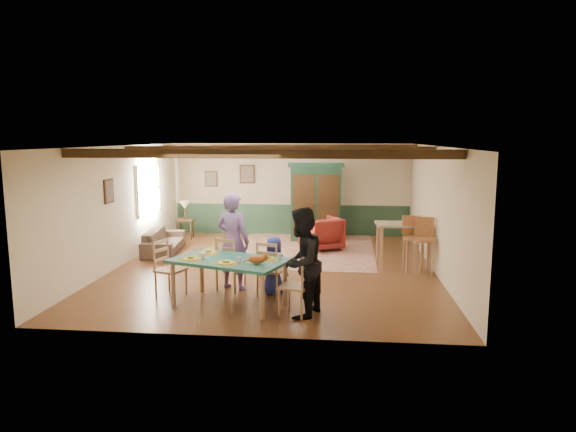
# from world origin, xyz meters

# --- Properties ---
(floor) EXTENTS (8.00, 8.00, 0.00)m
(floor) POSITION_xyz_m (0.00, 0.00, 0.00)
(floor) COLOR #502C16
(floor) RESTS_ON ground
(wall_back) EXTENTS (7.00, 0.02, 2.70)m
(wall_back) POSITION_xyz_m (0.00, 4.00, 1.35)
(wall_back) COLOR beige
(wall_back) RESTS_ON floor
(wall_left) EXTENTS (0.02, 8.00, 2.70)m
(wall_left) POSITION_xyz_m (-3.50, 0.00, 1.35)
(wall_left) COLOR beige
(wall_left) RESTS_ON floor
(wall_right) EXTENTS (0.02, 8.00, 2.70)m
(wall_right) POSITION_xyz_m (3.50, 0.00, 1.35)
(wall_right) COLOR beige
(wall_right) RESTS_ON floor
(ceiling) EXTENTS (7.00, 8.00, 0.02)m
(ceiling) POSITION_xyz_m (0.00, 0.00, 2.70)
(ceiling) COLOR white
(ceiling) RESTS_ON wall_back
(wainscot_back) EXTENTS (6.95, 0.03, 0.90)m
(wainscot_back) POSITION_xyz_m (0.00, 3.98, 0.45)
(wainscot_back) COLOR #223E2A
(wainscot_back) RESTS_ON floor
(ceiling_beam_front) EXTENTS (6.95, 0.16, 0.16)m
(ceiling_beam_front) POSITION_xyz_m (0.00, -2.30, 2.61)
(ceiling_beam_front) COLOR black
(ceiling_beam_front) RESTS_ON ceiling
(ceiling_beam_mid) EXTENTS (6.95, 0.16, 0.16)m
(ceiling_beam_mid) POSITION_xyz_m (0.00, 0.40, 2.61)
(ceiling_beam_mid) COLOR black
(ceiling_beam_mid) RESTS_ON ceiling
(ceiling_beam_back) EXTENTS (6.95, 0.16, 0.16)m
(ceiling_beam_back) POSITION_xyz_m (0.00, 3.00, 2.61)
(ceiling_beam_back) COLOR black
(ceiling_beam_back) RESTS_ON ceiling
(window_left) EXTENTS (0.06, 1.60, 1.30)m
(window_left) POSITION_xyz_m (-3.47, 1.70, 1.55)
(window_left) COLOR white
(window_left) RESTS_ON wall_left
(picture_left_wall) EXTENTS (0.04, 0.42, 0.52)m
(picture_left_wall) POSITION_xyz_m (-3.47, -0.60, 1.75)
(picture_left_wall) COLOR #81705E
(picture_left_wall) RESTS_ON wall_left
(picture_back_a) EXTENTS (0.45, 0.04, 0.55)m
(picture_back_a) POSITION_xyz_m (-1.30, 3.97, 1.80)
(picture_back_a) COLOR #81705E
(picture_back_a) RESTS_ON wall_back
(picture_back_b) EXTENTS (0.38, 0.04, 0.48)m
(picture_back_b) POSITION_xyz_m (-2.40, 3.97, 1.65)
(picture_back_b) COLOR #81705E
(picture_back_b) RESTS_ON wall_back
(dining_table) EXTENTS (2.20, 1.66, 0.81)m
(dining_table) POSITION_xyz_m (-0.45, -2.60, 0.41)
(dining_table) COLOR #1B5647
(dining_table) RESTS_ON floor
(dining_chair_far_left) EXTENTS (0.59, 0.60, 1.03)m
(dining_chair_far_left) POSITION_xyz_m (-0.61, -1.72, 0.51)
(dining_chair_far_left) COLOR #A37551
(dining_chair_far_left) RESTS_ON floor
(dining_chair_far_right) EXTENTS (0.59, 0.60, 1.03)m
(dining_chair_far_right) POSITION_xyz_m (0.21, -2.01, 0.51)
(dining_chair_far_right) COLOR #A37551
(dining_chair_far_right) RESTS_ON floor
(dining_chair_end_left) EXTENTS (0.60, 0.59, 1.03)m
(dining_chair_end_left) POSITION_xyz_m (-1.63, -2.20, 0.51)
(dining_chair_end_left) COLOR #A37551
(dining_chair_end_left) RESTS_ON floor
(dining_chair_end_right) EXTENTS (0.60, 0.59, 1.03)m
(dining_chair_end_right) POSITION_xyz_m (0.73, -3.01, 0.51)
(dining_chair_end_right) COLOR #A37551
(dining_chair_end_right) RESTS_ON floor
(person_man) EXTENTS (0.79, 0.64, 1.87)m
(person_man) POSITION_xyz_m (-0.58, -1.64, 0.93)
(person_man) COLOR #795897
(person_man) RESTS_ON floor
(person_woman) EXTENTS (0.92, 1.04, 1.79)m
(person_woman) POSITION_xyz_m (0.83, -3.04, 0.89)
(person_woman) COLOR black
(person_woman) RESTS_ON floor
(person_child) EXTENTS (0.62, 0.50, 1.09)m
(person_child) POSITION_xyz_m (0.24, -1.92, 0.54)
(person_child) COLOR navy
(person_child) RESTS_ON floor
(cat) EXTENTS (0.42, 0.27, 0.20)m
(cat) POSITION_xyz_m (0.08, -2.90, 0.91)
(cat) COLOR #C95923
(cat) RESTS_ON dining_table
(place_setting_near_left) EXTENTS (0.52, 0.45, 0.11)m
(place_setting_near_left) POSITION_xyz_m (-1.10, -2.67, 0.87)
(place_setting_near_left) COLOR yellow
(place_setting_near_left) RESTS_ON dining_table
(place_setting_near_center) EXTENTS (0.52, 0.45, 0.11)m
(place_setting_near_center) POSITION_xyz_m (-0.44, -2.89, 0.87)
(place_setting_near_center) COLOR yellow
(place_setting_near_center) RESTS_ON dining_table
(place_setting_far_left) EXTENTS (0.52, 0.45, 0.11)m
(place_setting_far_left) POSITION_xyz_m (-0.93, -2.15, 0.87)
(place_setting_far_left) COLOR yellow
(place_setting_far_left) RESTS_ON dining_table
(place_setting_far_right) EXTENTS (0.52, 0.45, 0.11)m
(place_setting_far_right) POSITION_xyz_m (0.20, -2.54, 0.87)
(place_setting_far_right) COLOR yellow
(place_setting_far_right) RESTS_ON dining_table
(area_rug) EXTENTS (3.66, 4.32, 0.01)m
(area_rug) POSITION_xyz_m (0.53, 1.87, 0.01)
(area_rug) COLOR tan
(area_rug) RESTS_ON floor
(armoire) EXTENTS (1.59, 0.75, 2.17)m
(armoire) POSITION_xyz_m (0.76, 3.21, 1.09)
(armoire) COLOR #133120
(armoire) RESTS_ON floor
(armchair) EXTENTS (1.26, 1.27, 0.85)m
(armchair) POSITION_xyz_m (0.98, 1.98, 0.42)
(armchair) COLOR #561111
(armchair) RESTS_ON floor
(sofa) EXTENTS (0.98, 2.01, 0.57)m
(sofa) POSITION_xyz_m (-2.99, 1.33, 0.28)
(sofa) COLOR #3D3026
(sofa) RESTS_ON floor
(end_table) EXTENTS (0.52, 0.52, 0.57)m
(end_table) POSITION_xyz_m (-2.94, 3.00, 0.28)
(end_table) COLOR black
(end_table) RESTS_ON floor
(table_lamp) EXTENTS (0.30, 0.30, 0.52)m
(table_lamp) POSITION_xyz_m (-2.94, 3.00, 0.83)
(table_lamp) COLOR #D3B888
(table_lamp) RESTS_ON end_table
(counter_table) EXTENTS (1.23, 0.78, 0.99)m
(counter_table) POSITION_xyz_m (2.86, 0.42, 0.49)
(counter_table) COLOR #C0B395
(counter_table) RESTS_ON floor
(bar_stool_left) EXTENTS (0.46, 0.49, 1.20)m
(bar_stool_left) POSITION_xyz_m (3.02, -0.01, 0.60)
(bar_stool_left) COLOR #A46A40
(bar_stool_left) RESTS_ON floor
(bar_stool_right) EXTENTS (0.45, 0.49, 1.21)m
(bar_stool_right) POSITION_xyz_m (3.23, -0.23, 0.61)
(bar_stool_right) COLOR #A46A40
(bar_stool_right) RESTS_ON floor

